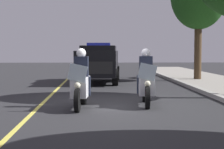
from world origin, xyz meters
TOP-DOWN VIEW (x-y plane):
  - ground_plane at (0.00, 0.00)m, footprint 80.00×80.00m
  - lane_stripe_center at (0.00, -2.18)m, footprint 48.00×0.12m
  - police_motorcycle_lead_left at (0.75, -0.94)m, footprint 2.14×0.62m
  - police_motorcycle_lead_right at (0.25, 1.01)m, footprint 2.14×0.62m
  - police_suv at (-7.77, -0.40)m, footprint 5.03×2.36m
  - cyclist_background at (-10.94, 2.48)m, footprint 1.76×0.34m

SIDE VIEW (x-z plane):
  - ground_plane at x=0.00m, z-range 0.00..0.00m
  - lane_stripe_center at x=0.00m, z-range 0.00..0.01m
  - police_motorcycle_lead_left at x=0.75m, z-range -0.16..1.56m
  - police_motorcycle_lead_right at x=0.25m, z-range -0.16..1.56m
  - cyclist_background at x=-10.94m, z-range 0.00..1.69m
  - police_suv at x=-7.77m, z-range 0.04..2.09m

